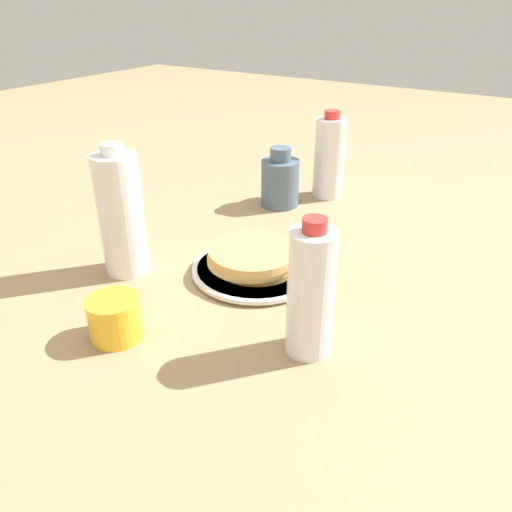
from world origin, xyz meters
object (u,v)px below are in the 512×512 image
at_px(juice_glass, 115,318).
at_px(water_bottle_mid, 311,292).
at_px(plate, 256,269).
at_px(water_bottle_far, 121,214).
at_px(cream_jug, 280,181).
at_px(pancake_stack, 253,257).
at_px(water_bottle_near, 329,158).

bearing_deg(juice_glass, water_bottle_mid, -153.68).
xyz_separation_m(plate, water_bottle_mid, (-0.17, 0.14, 0.09)).
bearing_deg(water_bottle_far, juice_glass, 130.35).
bearing_deg(cream_jug, plate, 112.42).
bearing_deg(water_bottle_mid, water_bottle_far, -4.14).
relative_size(juice_glass, cream_jug, 0.56).
bearing_deg(cream_jug, juice_glass, 95.11).
bearing_deg(pancake_stack, cream_jug, -68.42).
xyz_separation_m(water_bottle_near, water_bottle_far, (0.14, 0.52, 0.01)).
height_order(pancake_stack, cream_jug, cream_jug).
bearing_deg(water_bottle_near, water_bottle_far, 74.54).
distance_m(water_bottle_mid, water_bottle_far, 0.37).
xyz_separation_m(juice_glass, cream_jug, (0.05, -0.56, 0.03)).
height_order(juice_glass, water_bottle_far, water_bottle_far).
relative_size(plate, juice_glass, 3.01).
xyz_separation_m(cream_jug, water_bottle_far, (0.08, 0.41, 0.05)).
bearing_deg(juice_glass, water_bottle_near, -91.53).
relative_size(plate, water_bottle_near, 1.12).
bearing_deg(water_bottle_mid, juice_glass, 26.32).
xyz_separation_m(plate, cream_jug, (0.12, -0.30, 0.05)).
distance_m(pancake_stack, cream_jug, 0.32).
bearing_deg(water_bottle_near, pancake_stack, 96.91).
relative_size(pancake_stack, juice_glass, 2.22).
distance_m(cream_jug, water_bottle_mid, 0.53).
relative_size(pancake_stack, cream_jug, 1.23).
xyz_separation_m(pancake_stack, water_bottle_mid, (-0.18, 0.14, 0.06)).
bearing_deg(water_bottle_far, water_bottle_mid, 175.86).
bearing_deg(water_bottle_near, water_bottle_mid, 112.59).
bearing_deg(plate, juice_glass, 74.73).
bearing_deg(water_bottle_far, water_bottle_near, -105.46).
relative_size(juice_glass, water_bottle_far, 0.33).
relative_size(pancake_stack, water_bottle_near, 0.82).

